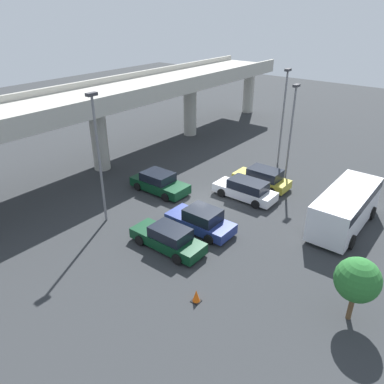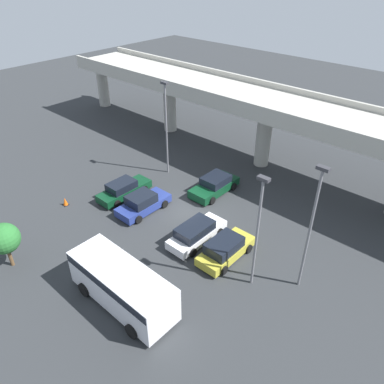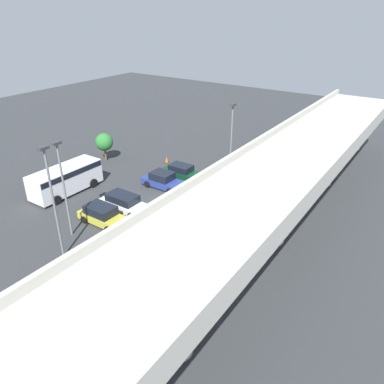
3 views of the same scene
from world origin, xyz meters
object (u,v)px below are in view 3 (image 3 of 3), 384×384
Objects in this scene: parked_car_4 at (103,215)px; traffic_cone at (167,160)px; parked_car_2 at (200,207)px; tree_front_left at (104,142)px; shuttle_bus at (66,178)px; parked_car_0 at (182,172)px; parked_car_1 at (163,181)px; parked_car_3 at (124,203)px; lamp_post_near_aisle at (53,197)px; lamp_post_mid_lot at (63,183)px; lamp_post_by_overpass at (231,142)px.

parked_car_4 is 6.51× the size of traffic_cone.
parked_car_4 is (5.81, -6.00, 0.02)m from parked_car_2.
tree_front_left reaches higher than parked_car_4.
parked_car_0 is at bearing -39.37° from shuttle_bus.
tree_front_left reaches higher than parked_car_1.
parked_car_3 is (3.17, -6.01, 0.01)m from parked_car_2.
tree_front_left is (-4.41, -16.24, 1.57)m from parked_car_2.
parked_car_4 is at bearing -89.47° from parked_car_1.
parked_car_4 reaches higher than parked_car_2.
parked_car_2 is 0.56× the size of lamp_post_near_aisle.
parked_car_3 is 11.84m from traffic_cone.
lamp_post_mid_lot is (2.73, -0.76, 3.88)m from parked_car_4.
parked_car_2 reaches higher than traffic_cone.
lamp_post_mid_lot is at bearing 10.76° from traffic_cone.
parked_car_0 is 7.89m from parked_car_2.
parked_car_1 is 6.59m from parked_car_2.
lamp_post_near_aisle is 20.07m from traffic_cone.
lamp_post_near_aisle is at bearing -84.85° from parked_car_1.
lamp_post_mid_lot is 11.24× the size of traffic_cone.
parked_car_0 is 1.01× the size of parked_car_2.
shuttle_bus is at bearing 15.63° from parked_car_2.
parked_car_1 is 10.45m from tree_front_left.
lamp_post_near_aisle reaches higher than parked_car_4.
lamp_post_mid_lot is (-2.32, -1.89, -0.37)m from lamp_post_near_aisle.
parked_car_0 is at bearing 83.35° from parked_car_1.
traffic_cone is at bearing 125.12° from parked_car_1.
parked_car_1 is at bearing -96.65° from parked_car_0.
shuttle_bus is (0.53, -7.20, 0.83)m from parked_car_3.
shuttle_bus is 0.92× the size of lamp_post_mid_lot.
tree_front_left is at bearing 135.05° from parked_car_4.
traffic_cone is (-8.01, -9.90, -0.40)m from parked_car_2.
shuttle_bus is at bearing 163.64° from parked_car_4.
parked_car_1 is 6.66m from traffic_cone.
parked_car_0 is 10.67m from tree_front_left.
shuttle_bus is at bearing -54.47° from lamp_post_by_overpass.
shuttle_bus is 0.83× the size of lamp_post_by_overpass.
lamp_post_by_overpass is at bearing -88.06° from parked_car_2.
tree_front_left is at bearing 143.47° from parked_car_3.
lamp_post_mid_lot is 16.22m from tree_front_left.
lamp_post_near_aisle is 17.11m from lamp_post_by_overpass.
parked_car_4 is 1.37× the size of tree_front_left.
lamp_post_by_overpass is (-0.20, 5.55, 4.36)m from parked_car_0.
parked_car_2 is 6.79m from parked_car_3.
lamp_post_mid_lot is (5.37, -0.75, 3.89)m from parked_car_3.
lamp_post_mid_lot reaches higher than parked_car_3.
parked_car_3 is at bearing -89.35° from parked_car_1.
parked_car_0 is 11.81m from shuttle_bus.
parked_car_1 is 0.95× the size of parked_car_3.
tree_front_left is 4.77× the size of traffic_cone.
lamp_post_near_aisle is (16.26, 0.88, 4.29)m from parked_car_0.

